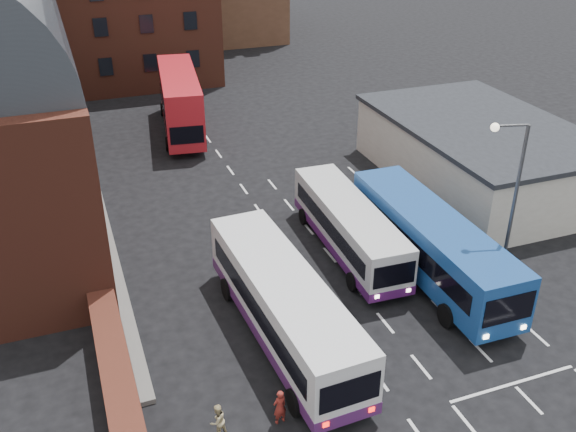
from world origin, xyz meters
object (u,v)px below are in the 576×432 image
object	(u,v)px
bus_red_double	(180,101)
street_lamp	(509,194)
bus_white_inbound	(349,225)
pedestrian_red	(280,407)
bus_blue	(431,241)
pedestrian_beige	(218,421)
bus_white_outbound	(284,303)

from	to	relation	value
bus_red_double	street_lamp	world-z (taller)	street_lamp
bus_white_inbound	pedestrian_red	world-z (taller)	bus_white_inbound
bus_blue	bus_red_double	bearing A→B (deg)	-72.76
street_lamp	bus_red_double	bearing A→B (deg)	109.75
pedestrian_red	pedestrian_beige	bearing A→B (deg)	-18.19
bus_white_outbound	bus_red_double	world-z (taller)	bus_red_double
bus_white_outbound	pedestrian_beige	xyz separation A→B (m)	(-4.22, -4.39, -1.27)
pedestrian_beige	bus_white_inbound	bearing A→B (deg)	-160.90
bus_white_outbound	pedestrian_red	xyz separation A→B (m)	(-1.87, -4.61, -1.19)
bus_white_outbound	bus_red_double	bearing A→B (deg)	84.71
pedestrian_beige	bus_blue	bearing A→B (deg)	-179.13
street_lamp	pedestrian_beige	xyz separation A→B (m)	(-15.31, -4.31, -4.65)
bus_red_double	pedestrian_red	distance (m)	32.08
street_lamp	pedestrian_red	bearing A→B (deg)	-160.74
bus_white_inbound	street_lamp	xyz separation A→B (m)	(5.26, -5.83, 3.62)
bus_white_outbound	pedestrian_red	size ratio (longest dim) A/B	7.96
bus_red_double	pedestrian_beige	bearing A→B (deg)	88.09
bus_white_inbound	bus_red_double	size ratio (longest dim) A/B	0.88
pedestrian_red	pedestrian_beige	distance (m)	2.36
bus_white_outbound	bus_red_double	size ratio (longest dim) A/B	1.01
bus_blue	pedestrian_beige	bearing A→B (deg)	27.64
bus_white_inbound	bus_red_double	bearing A→B (deg)	-76.06
bus_white_inbound	pedestrian_red	size ratio (longest dim) A/B	6.98
bus_blue	pedestrian_red	size ratio (longest dim) A/B	8.10
street_lamp	pedestrian_red	world-z (taller)	street_lamp
bus_white_inbound	bus_blue	size ratio (longest dim) A/B	0.86
bus_white_inbound	bus_blue	xyz separation A→B (m)	(2.93, -3.52, 0.29)
bus_white_outbound	bus_blue	distance (m)	9.03
street_lamp	bus_blue	bearing A→B (deg)	135.28
pedestrian_red	bus_red_double	bearing A→B (deg)	-108.47
pedestrian_red	street_lamp	bearing A→B (deg)	-173.60
bus_blue	pedestrian_beige	world-z (taller)	bus_blue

